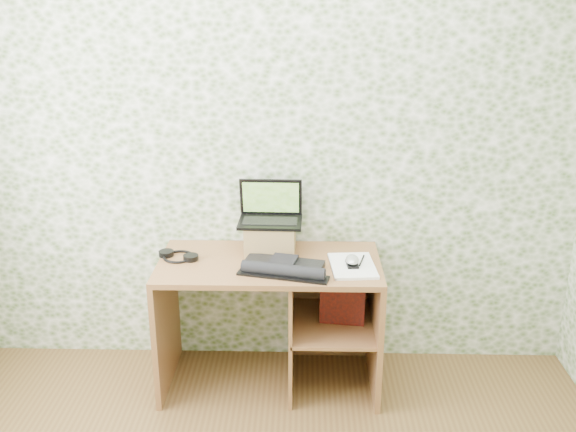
{
  "coord_description": "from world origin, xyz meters",
  "views": [
    {
      "loc": [
        0.18,
        -1.73,
        2.15
      ],
      "look_at": [
        0.1,
        1.39,
        1.03
      ],
      "focal_mm": 40.0,
      "sensor_mm": 36.0,
      "label": 1
    }
  ],
  "objects_px": {
    "desk": "(284,304)",
    "riser": "(270,237)",
    "laptop": "(270,212)",
    "keyboard": "(283,267)",
    "notepad": "(353,266)"
  },
  "relations": [
    {
      "from": "riser",
      "to": "keyboard",
      "type": "bearing_deg",
      "value": -73.28
    },
    {
      "from": "keyboard",
      "to": "notepad",
      "type": "xyz_separation_m",
      "value": [
        0.36,
        0.06,
        -0.02
      ]
    },
    {
      "from": "notepad",
      "to": "keyboard",
      "type": "bearing_deg",
      "value": -174.97
    },
    {
      "from": "laptop",
      "to": "keyboard",
      "type": "relative_size",
      "value": 0.73
    },
    {
      "from": "laptop",
      "to": "desk",
      "type": "bearing_deg",
      "value": -61.26
    },
    {
      "from": "desk",
      "to": "riser",
      "type": "relative_size",
      "value": 4.37
    },
    {
      "from": "desk",
      "to": "riser",
      "type": "bearing_deg",
      "value": 124.36
    },
    {
      "from": "desk",
      "to": "notepad",
      "type": "xyz_separation_m",
      "value": [
        0.37,
        -0.09,
        0.28
      ]
    },
    {
      "from": "desk",
      "to": "keyboard",
      "type": "relative_size",
      "value": 2.48
    },
    {
      "from": "desk",
      "to": "laptop",
      "type": "distance_m",
      "value": 0.52
    },
    {
      "from": "riser",
      "to": "keyboard",
      "type": "height_order",
      "value": "riser"
    },
    {
      "from": "laptop",
      "to": "notepad",
      "type": "height_order",
      "value": "laptop"
    },
    {
      "from": "desk",
      "to": "notepad",
      "type": "bearing_deg",
      "value": -14.17
    },
    {
      "from": "desk",
      "to": "keyboard",
      "type": "distance_m",
      "value": 0.33
    },
    {
      "from": "riser",
      "to": "laptop",
      "type": "xyz_separation_m",
      "value": [
        0.0,
        0.04,
        0.14
      ]
    }
  ]
}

